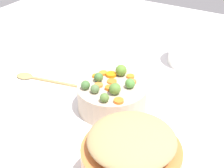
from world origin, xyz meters
The scene contains 21 objects.
tabletop centered at (0.00, 0.00, 0.01)m, with size 2.40×2.40×0.02m, color silver.
serving_bowl_carrots centered at (-0.02, -0.03, 0.07)m, with size 0.24×0.24×0.09m, color #BAA78E.
stuffing_mound centered at (0.26, 0.20, 0.19)m, with size 0.22×0.22×0.06m, color tan.
carrot_slice_0 centered at (-0.08, -0.10, 0.12)m, with size 0.03×0.03×0.01m, color orange.
carrot_slice_1 centered at (-0.05, -0.04, 0.11)m, with size 0.03×0.03×0.01m, color orange.
carrot_slice_2 centered at (0.00, -0.07, 0.11)m, with size 0.03×0.03×0.01m, color orange.
carrot_slice_3 centered at (0.05, 0.04, 0.12)m, with size 0.03×0.03×0.01m, color orange.
carrot_slice_4 centered at (-0.08, -0.07, 0.12)m, with size 0.04×0.04×0.01m, color orange.
carrot_slice_5 centered at (-0.05, -0.11, 0.11)m, with size 0.02×0.02×0.01m, color orange.
carrot_slice_6 centered at (0.00, -0.03, 0.12)m, with size 0.03×0.03×0.01m, color orange.
carrot_slice_7 centered at (-0.11, 0.00, 0.11)m, with size 0.03×0.03×0.01m, color orange.
carrot_slice_8 centered at (-0.08, 0.02, 0.11)m, with size 0.03×0.03×0.01m, color orange.
brussels_sprout_0 centered at (-0.03, -0.08, 0.13)m, with size 0.03×0.03×0.03m, color #427035.
brussels_sprout_1 centered at (0.07, 0.00, 0.13)m, with size 0.03×0.03×0.03m, color #527635.
brussels_sprout_2 centered at (-0.10, -0.04, 0.13)m, with size 0.04×0.04×0.04m, color #59842E.
brussels_sprout_3 centered at (-0.05, 0.03, 0.13)m, with size 0.03×0.03×0.03m, color #4C8939.
brussels_sprout_4 centered at (0.04, -0.05, 0.13)m, with size 0.03×0.03×0.03m, color #537142.
brussels_sprout_5 centered at (0.04, -0.10, 0.13)m, with size 0.03×0.03×0.03m, color #446E37.
brussels_sprout_6 centered at (0.01, 0.01, 0.13)m, with size 0.04×0.04×0.04m, color #537D32.
wooden_spoon centered at (-0.03, -0.40, 0.03)m, with size 0.09×0.31×0.01m.
casserole_dish centered at (-0.49, 0.10, 0.07)m, with size 0.20×0.20×0.11m, color white.
Camera 1 is at (0.80, 0.46, 0.72)m, focal length 52.36 mm.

